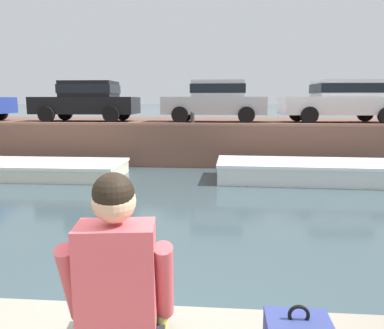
{
  "coord_description": "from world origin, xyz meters",
  "views": [
    {
      "loc": [
        0.57,
        -2.16,
        2.22
      ],
      "look_at": [
        0.11,
        3.51,
        1.24
      ],
      "focal_mm": 35.0,
      "sensor_mm": 36.0,
      "label": 1
    }
  ],
  "objects": [
    {
      "name": "car_left_inner_black",
      "position": [
        -4.67,
        12.17,
        2.25
      ],
      "size": [
        3.95,
        1.96,
        1.54
      ],
      "color": "black",
      "rests_on": "far_quay_wall"
    },
    {
      "name": "car_right_inner_white",
      "position": [
        4.92,
        12.17,
        2.25
      ],
      "size": [
        4.35,
        2.12,
        1.54
      ],
      "color": "white",
      "rests_on": "far_quay_wall"
    },
    {
      "name": "mooring_bollard_mid",
      "position": [
        -0.43,
        10.29,
        1.64
      ],
      "size": [
        0.15,
        0.15,
        0.44
      ],
      "color": "#2D2B28",
      "rests_on": "far_quay_wall"
    },
    {
      "name": "boat_moored_west_cream",
      "position": [
        -5.1,
        8.24,
        0.22
      ],
      "size": [
        6.04,
        2.01,
        0.44
      ],
      "color": "silver",
      "rests_on": "ground"
    },
    {
      "name": "far_quay_wall",
      "position": [
        0.0,
        13.04,
        0.7
      ],
      "size": [
        60.0,
        6.0,
        1.4
      ],
      "primitive_type": "cube",
      "color": "brown",
      "rests_on": "ground"
    },
    {
      "name": "bottle_drink",
      "position": [
        0.27,
        -0.39,
        1.04
      ],
      "size": [
        0.06,
        0.06,
        0.2
      ],
      "color": "#CCC64C",
      "rests_on": "near_quay"
    },
    {
      "name": "ground_plane",
      "position": [
        0.0,
        5.02,
        0.0
      ],
      "size": [
        400.0,
        400.0,
        0.0
      ],
      "primitive_type": "plane",
      "color": "#3D5156"
    },
    {
      "name": "person_seated_right",
      "position": [
        0.08,
        -0.51,
        1.31
      ],
      "size": [
        0.56,
        0.57,
        0.97
      ],
      "color": "#282833",
      "rests_on": "near_quay"
    },
    {
      "name": "car_centre_silver",
      "position": [
        0.31,
        12.17,
        2.25
      ],
      "size": [
        3.9,
        2.05,
        1.54
      ],
      "color": "#B7BABC",
      "rests_on": "far_quay_wall"
    },
    {
      "name": "boat_moored_central_white",
      "position": [
        3.3,
        8.26,
        0.27
      ],
      "size": [
        6.23,
        2.04,
        0.55
      ],
      "color": "white",
      "rests_on": "ground"
    },
    {
      "name": "far_wall_coping",
      "position": [
        0.0,
        10.16,
        1.44
      ],
      "size": [
        60.0,
        0.24,
        0.08
      ],
      "primitive_type": "cube",
      "color": "#925F4C",
      "rests_on": "far_quay_wall"
    }
  ]
}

